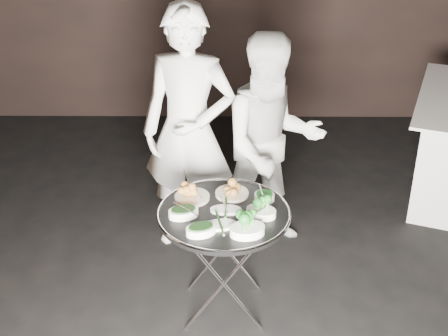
{
  "coord_description": "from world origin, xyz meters",
  "views": [
    {
      "loc": [
        -0.15,
        -2.64,
        2.72
      ],
      "look_at": [
        -0.17,
        0.6,
        0.95
      ],
      "focal_mm": 50.0,
      "sensor_mm": 36.0,
      "label": 1
    }
  ],
  "objects_px": {
    "tray_stand": "(224,258)",
    "waiter_right": "(271,144)",
    "waiter_left": "(189,132)",
    "serving_tray": "(224,214)"
  },
  "relations": [
    {
      "from": "tray_stand",
      "to": "waiter_left",
      "type": "xyz_separation_m",
      "value": [
        -0.25,
        0.77,
        0.49
      ]
    },
    {
      "from": "tray_stand",
      "to": "waiter_right",
      "type": "relative_size",
      "value": 0.45
    },
    {
      "from": "serving_tray",
      "to": "waiter_right",
      "type": "bearing_deg",
      "value": 67.52
    },
    {
      "from": "serving_tray",
      "to": "waiter_right",
      "type": "distance_m",
      "value": 0.85
    },
    {
      "from": "tray_stand",
      "to": "waiter_left",
      "type": "height_order",
      "value": "waiter_left"
    },
    {
      "from": "waiter_left",
      "to": "serving_tray",
      "type": "bearing_deg",
      "value": -60.89
    },
    {
      "from": "waiter_right",
      "to": "waiter_left",
      "type": "bearing_deg",
      "value": 167.28
    },
    {
      "from": "serving_tray",
      "to": "waiter_left",
      "type": "relative_size",
      "value": 0.45
    },
    {
      "from": "serving_tray",
      "to": "tray_stand",
      "type": "bearing_deg",
      "value": 90.0
    },
    {
      "from": "tray_stand",
      "to": "waiter_right",
      "type": "bearing_deg",
      "value": 67.52
    }
  ]
}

